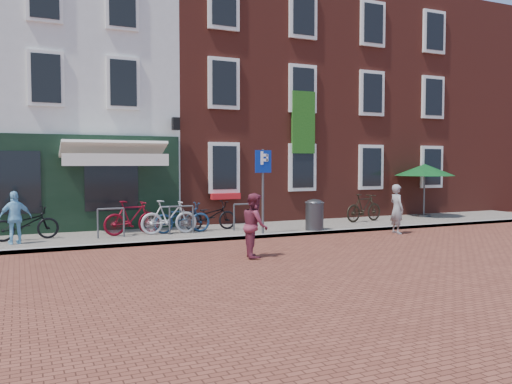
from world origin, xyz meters
name	(u,v)px	position (x,y,z in m)	size (l,w,h in m)	color
ground	(245,239)	(0.00, 0.00, 0.00)	(80.00, 80.00, 0.00)	brown
sidewalk	(255,230)	(1.00, 1.50, 0.05)	(24.00, 3.00, 0.10)	slate
building_stucco	(41,98)	(-5.00, 7.00, 4.50)	(8.00, 8.00, 9.00)	silver
building_brick_mid	(223,94)	(2.00, 7.00, 5.00)	(6.00, 8.00, 10.00)	maroon
building_brick_right	(345,101)	(8.00, 7.00, 5.00)	(6.00, 8.00, 10.00)	maroon
filler_right	(451,117)	(14.50, 7.00, 4.50)	(7.00, 8.00, 9.00)	maroon
litter_bin	(314,213)	(2.44, 0.30, 0.62)	(0.55, 0.55, 1.01)	#3A3A3D
parking_sign	(263,176)	(0.67, 0.24, 1.78)	(0.50, 0.08, 2.45)	#4C4C4F
parasol	(425,168)	(8.37, 2.11, 1.98)	(2.26, 2.26, 2.12)	#4C4C4F
woman	(397,209)	(4.70, -0.77, 0.75)	(0.55, 0.36, 1.51)	gray
boy	(255,225)	(-0.91, -2.68, 0.74)	(0.72, 0.56, 1.47)	maroon
cafe_person	(15,218)	(-5.89, 1.04, 0.77)	(0.79, 0.33, 1.34)	#7EC3E8
bicycle_0	(26,224)	(-5.64, 1.67, 0.54)	(0.59, 1.69, 0.89)	black
bicycle_1	(132,218)	(-2.86, 1.54, 0.59)	(0.46, 1.64, 0.98)	#650714
bicycle_2	(182,218)	(-1.42, 1.41, 0.54)	(0.59, 1.69, 0.89)	navy
bicycle_3	(169,217)	(-1.84, 1.30, 0.59)	(0.46, 1.64, 0.98)	#B6B5B8
bicycle_4	(210,216)	(-0.46, 1.61, 0.54)	(0.59, 1.69, 0.89)	black
bicycle_5	(364,208)	(5.22, 1.61, 0.59)	(0.46, 1.64, 0.98)	black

